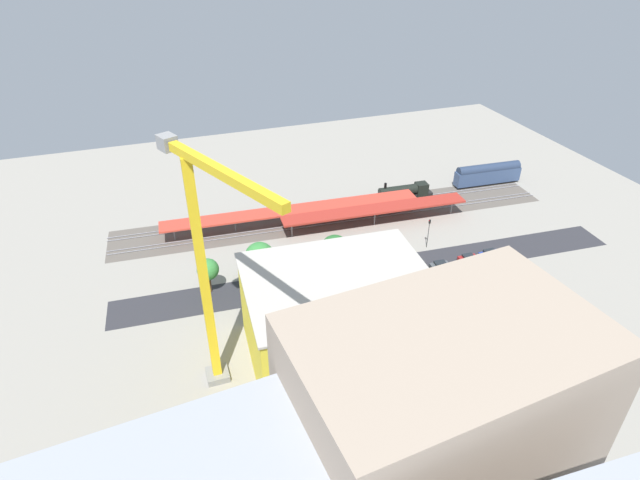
{
  "coord_description": "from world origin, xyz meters",
  "views": [
    {
      "loc": [
        41.58,
        87.44,
        64.97
      ],
      "look_at": [
        11.68,
        1.08,
        7.81
      ],
      "focal_mm": 29.07,
      "sensor_mm": 36.0,
      "label": 1
    }
  ],
  "objects_px": {
    "parked_car_7": "(307,293)",
    "platform_canopy_far": "(293,210)",
    "box_truck_0": "(297,289)",
    "passenger_coach": "(488,174)",
    "street_tree_3": "(208,270)",
    "parked_car_6": "(334,287)",
    "parked_car_5": "(362,283)",
    "box_truck_2": "(327,287)",
    "street_tree_0": "(335,249)",
    "parked_car_4": "(393,277)",
    "parked_car_2": "(440,265)",
    "platform_canopy_near": "(375,209)",
    "tower_crane": "(207,263)",
    "traffic_light": "(429,229)",
    "street_tree_1": "(370,243)",
    "box_truck_1": "(366,279)",
    "street_tree_2": "(260,257)",
    "parked_car_3": "(418,272)",
    "parked_car_0": "(489,254)",
    "parked_car_1": "(468,258)",
    "construction_building": "(338,319)",
    "street_tree_5": "(254,261)"
  },
  "relations": [
    {
      "from": "tower_crane",
      "to": "street_tree_3",
      "type": "relative_size",
      "value": 5.34
    },
    {
      "from": "box_truck_1",
      "to": "traffic_light",
      "type": "distance_m",
      "value": 21.35
    },
    {
      "from": "parked_car_4",
      "to": "parked_car_6",
      "type": "bearing_deg",
      "value": -2.92
    },
    {
      "from": "box_truck_0",
      "to": "street_tree_5",
      "type": "bearing_deg",
      "value": -51.75
    },
    {
      "from": "tower_crane",
      "to": "parked_car_1",
      "type": "bearing_deg",
      "value": -162.97
    },
    {
      "from": "street_tree_1",
      "to": "box_truck_0",
      "type": "bearing_deg",
      "value": 21.8
    },
    {
      "from": "parked_car_6",
      "to": "box_truck_1",
      "type": "bearing_deg",
      "value": 174.9
    },
    {
      "from": "platform_canopy_far",
      "to": "parked_car_4",
      "type": "distance_m",
      "value": 32.49
    },
    {
      "from": "tower_crane",
      "to": "parked_car_7",
      "type": "bearing_deg",
      "value": -138.64
    },
    {
      "from": "street_tree_0",
      "to": "passenger_coach",
      "type": "bearing_deg",
      "value": -155.83
    },
    {
      "from": "platform_canopy_near",
      "to": "parked_car_6",
      "type": "height_order",
      "value": "platform_canopy_near"
    },
    {
      "from": "parked_car_4",
      "to": "construction_building",
      "type": "height_order",
      "value": "construction_building"
    },
    {
      "from": "passenger_coach",
      "to": "box_truck_1",
      "type": "bearing_deg",
      "value": 32.55
    },
    {
      "from": "street_tree_1",
      "to": "street_tree_5",
      "type": "distance_m",
      "value": 25.99
    },
    {
      "from": "street_tree_0",
      "to": "street_tree_5",
      "type": "relative_size",
      "value": 1.13
    },
    {
      "from": "street_tree_1",
      "to": "platform_canopy_far",
      "type": "bearing_deg",
      "value": -60.24
    },
    {
      "from": "parked_car_5",
      "to": "parked_car_3",
      "type": "bearing_deg",
      "value": 178.84
    },
    {
      "from": "parked_car_6",
      "to": "parked_car_5",
      "type": "bearing_deg",
      "value": 176.07
    },
    {
      "from": "parked_car_0",
      "to": "parked_car_3",
      "type": "bearing_deg",
      "value": 2.29
    },
    {
      "from": "tower_crane",
      "to": "box_truck_0",
      "type": "distance_m",
      "value": 33.87
    },
    {
      "from": "parked_car_2",
      "to": "parked_car_4",
      "type": "xyz_separation_m",
      "value": [
        11.51,
        0.64,
        0.12
      ]
    },
    {
      "from": "platform_canopy_near",
      "to": "street_tree_0",
      "type": "distance_m",
      "value": 21.5
    },
    {
      "from": "parked_car_3",
      "to": "construction_building",
      "type": "relative_size",
      "value": 0.17
    },
    {
      "from": "box_truck_1",
      "to": "street_tree_3",
      "type": "relative_size",
      "value": 1.18
    },
    {
      "from": "street_tree_3",
      "to": "street_tree_5",
      "type": "distance_m",
      "value": 9.65
    },
    {
      "from": "parked_car_7",
      "to": "platform_canopy_far",
      "type": "bearing_deg",
      "value": -101.15
    },
    {
      "from": "platform_canopy_far",
      "to": "traffic_light",
      "type": "xyz_separation_m",
      "value": [
        -26.05,
        20.6,
        0.96
      ]
    },
    {
      "from": "parked_car_2",
      "to": "street_tree_1",
      "type": "relative_size",
      "value": 0.7
    },
    {
      "from": "box_truck_1",
      "to": "parked_car_0",
      "type": "bearing_deg",
      "value": -178.75
    },
    {
      "from": "passenger_coach",
      "to": "street_tree_3",
      "type": "xyz_separation_m",
      "value": [
        82.35,
        24.33,
        2.1
      ]
    },
    {
      "from": "parked_car_7",
      "to": "parked_car_2",
      "type": "bearing_deg",
      "value": 179.59
    },
    {
      "from": "street_tree_2",
      "to": "street_tree_5",
      "type": "relative_size",
      "value": 1.26
    },
    {
      "from": "box_truck_0",
      "to": "traffic_light",
      "type": "height_order",
      "value": "traffic_light"
    },
    {
      "from": "construction_building",
      "to": "box_truck_0",
      "type": "height_order",
      "value": "construction_building"
    },
    {
      "from": "parked_car_1",
      "to": "box_truck_0",
      "type": "xyz_separation_m",
      "value": [
        39.4,
        -0.6,
        0.96
      ]
    },
    {
      "from": "box_truck_2",
      "to": "street_tree_0",
      "type": "distance_m",
      "value": 9.59
    },
    {
      "from": "platform_canopy_far",
      "to": "box_truck_0",
      "type": "xyz_separation_m",
      "value": [
        7.64,
        28.15,
        -2.09
      ]
    },
    {
      "from": "parked_car_0",
      "to": "street_tree_0",
      "type": "height_order",
      "value": "street_tree_0"
    },
    {
      "from": "platform_canopy_far",
      "to": "box_truck_0",
      "type": "relative_size",
      "value": 7.45
    },
    {
      "from": "parked_car_1",
      "to": "traffic_light",
      "type": "xyz_separation_m",
      "value": [
        5.7,
        -8.15,
        4.01
      ]
    },
    {
      "from": "street_tree_2",
      "to": "parked_car_5",
      "type": "bearing_deg",
      "value": 155.23
    },
    {
      "from": "platform_canopy_far",
      "to": "parked_car_0",
      "type": "bearing_deg",
      "value": 142.23
    },
    {
      "from": "parked_car_5",
      "to": "street_tree_3",
      "type": "xyz_separation_m",
      "value": [
        29.84,
        -8.4,
        4.66
      ]
    },
    {
      "from": "platform_canopy_near",
      "to": "street_tree_1",
      "type": "xyz_separation_m",
      "value": [
        7.22,
        13.32,
        -0.21
      ]
    },
    {
      "from": "parked_car_3",
      "to": "traffic_light",
      "type": "height_order",
      "value": "traffic_light"
    },
    {
      "from": "parked_car_3",
      "to": "box_truck_0",
      "type": "xyz_separation_m",
      "value": [
        26.72,
        -1.43,
        1.01
      ]
    },
    {
      "from": "parked_car_6",
      "to": "tower_crane",
      "type": "height_order",
      "value": "tower_crane"
    },
    {
      "from": "box_truck_1",
      "to": "street_tree_1",
      "type": "distance_m",
      "value": 10.58
    },
    {
      "from": "parked_car_4",
      "to": "parked_car_6",
      "type": "xyz_separation_m",
      "value": [
        13.07,
        -0.67,
        0.03
      ]
    },
    {
      "from": "parked_car_5",
      "to": "box_truck_0",
      "type": "relative_size",
      "value": 0.53
    }
  ]
}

